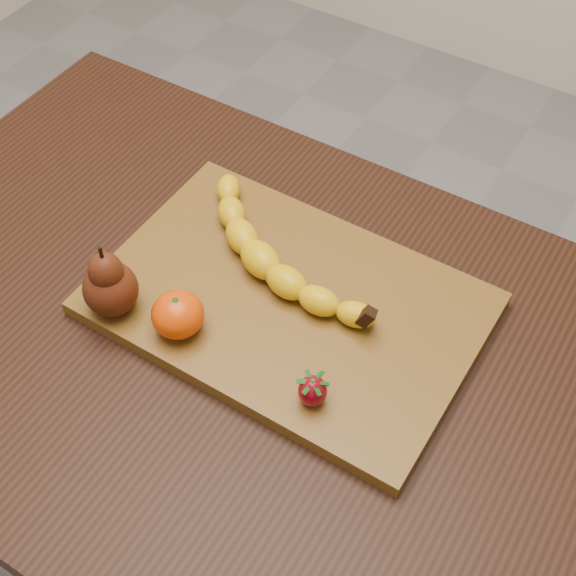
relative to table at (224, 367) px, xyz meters
The scene contains 7 objects.
ground 0.66m from the table, ahead, with size 3.50×3.50×0.00m, color slate.
table is the anchor object (origin of this frame).
cutting_board 0.14m from the table, 44.29° to the left, with size 0.45×0.30×0.02m, color brown.
banana 0.16m from the table, 83.31° to the left, with size 0.26×0.07×0.04m, color yellow, non-canonical shape.
pear 0.21m from the table, 151.64° to the right, with size 0.06×0.06×0.10m, color #4D1D0C, non-canonical shape.
mandarin 0.15m from the table, 117.47° to the right, with size 0.06×0.06×0.05m, color #E64202.
strawberry 0.21m from the table, 16.76° to the right, with size 0.03×0.03×0.04m, color maroon, non-canonical shape.
Camera 1 is at (0.38, -0.45, 1.53)m, focal length 50.00 mm.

